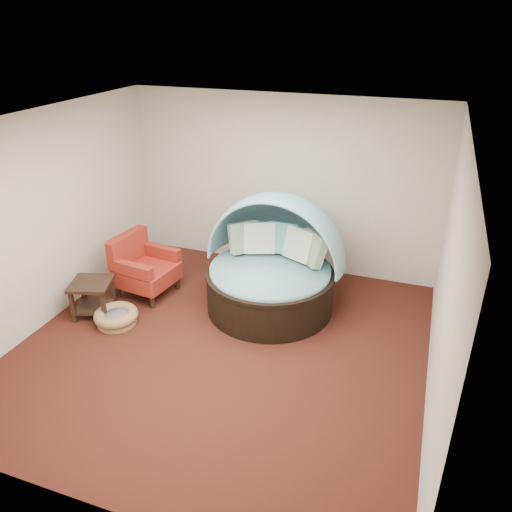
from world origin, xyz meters
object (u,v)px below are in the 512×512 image
(red_armchair, at_px, (143,267))
(side_table, at_px, (92,293))
(pet_basket, at_px, (116,317))
(canopy_daybed, at_px, (273,257))

(red_armchair, xyz_separation_m, side_table, (-0.35, -0.79, -0.09))
(side_table, bearing_deg, pet_basket, -13.91)
(pet_basket, bearing_deg, side_table, 166.09)
(canopy_daybed, xyz_separation_m, red_armchair, (-1.94, -0.31, -0.34))
(red_armchair, bearing_deg, side_table, -106.37)
(red_armchair, distance_m, side_table, 0.86)
(canopy_daybed, relative_size, side_table, 2.94)
(pet_basket, xyz_separation_m, red_armchair, (-0.08, 0.89, 0.32))
(red_armchair, relative_size, side_table, 1.37)
(side_table, bearing_deg, canopy_daybed, 25.56)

